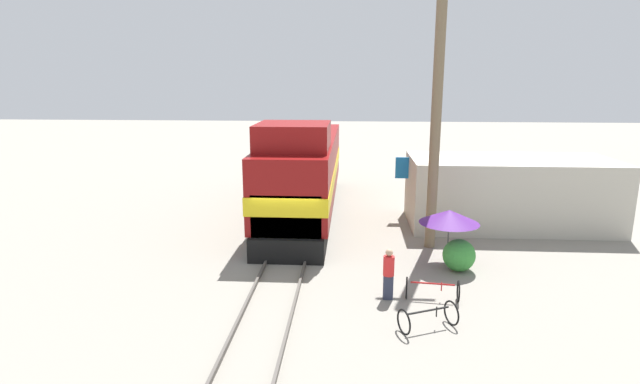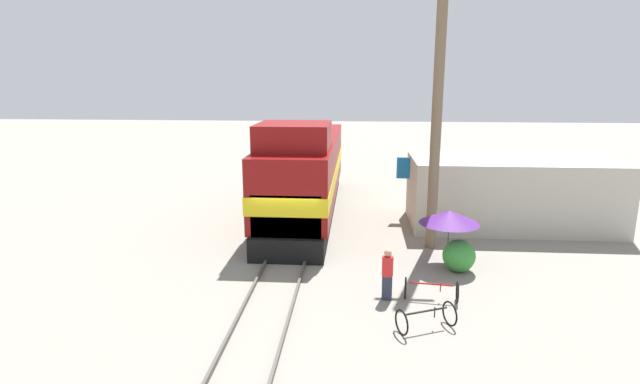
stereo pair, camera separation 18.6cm
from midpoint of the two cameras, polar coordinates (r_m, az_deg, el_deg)
ground_plane at (r=19.57m, az=-3.76°, el=-6.97°), size 120.00×120.00×0.00m
rail_near at (r=19.65m, az=-5.85°, el=-6.69°), size 0.08×33.81×0.15m
rail_far at (r=19.47m, az=-1.65°, el=-6.82°), size 0.08×33.81×0.15m
locomotive at (r=24.33m, az=-2.16°, el=2.03°), size 3.11×14.46×4.88m
utility_pole at (r=19.61m, az=12.95°, el=9.98°), size 1.80×0.40×11.38m
vendor_umbrella at (r=18.31m, az=14.28°, el=-2.74°), size 2.13×2.13×2.08m
billboard_sign at (r=24.13m, az=11.06°, el=2.24°), size 2.26×0.12×2.98m
shrub_cluster at (r=18.28m, az=15.31°, el=-6.98°), size 1.14×1.14×1.14m
person_bystander at (r=15.50m, az=7.50°, el=-9.09°), size 0.34×0.34×1.62m
bicycle at (r=15.87m, az=12.38°, el=-10.80°), size 1.67×0.86×0.67m
bicycle_spare at (r=14.13m, az=11.87°, el=-13.82°), size 1.69×1.26×0.70m
building_block_distant at (r=24.29m, az=20.58°, el=-0.02°), size 8.98×4.20×3.10m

